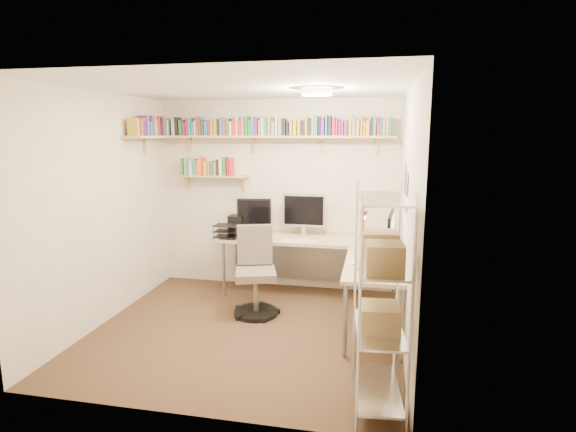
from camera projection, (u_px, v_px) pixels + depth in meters
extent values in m
plane|color=#412B1B|center=(247.00, 330.00, 4.78)|extent=(3.20, 3.20, 0.00)
cube|color=beige|center=(277.00, 195.00, 6.00)|extent=(3.20, 0.04, 2.50)
cube|color=beige|center=(102.00, 210.00, 4.86)|extent=(0.04, 3.00, 2.50)
cube|color=beige|center=(407.00, 221.00, 4.25)|extent=(0.04, 3.00, 2.50)
cube|color=beige|center=(182.00, 252.00, 3.10)|extent=(3.20, 0.04, 2.50)
cube|color=white|center=(242.00, 87.00, 4.32)|extent=(3.20, 3.00, 0.04)
cube|color=white|center=(404.00, 183.00, 4.72)|extent=(0.01, 0.30, 0.42)
cube|color=silver|center=(406.00, 192.00, 4.35)|extent=(0.01, 0.28, 0.38)
cylinder|color=#FFEAC6|center=(317.00, 92.00, 4.39)|extent=(0.30, 0.30, 0.06)
cube|color=tan|center=(274.00, 137.00, 5.74)|extent=(3.05, 0.25, 0.03)
cube|color=tan|center=(152.00, 137.00, 5.61)|extent=(0.25, 1.00, 0.03)
cube|color=tan|center=(213.00, 176.00, 6.02)|extent=(0.95, 0.20, 0.02)
cube|color=tan|center=(189.00, 142.00, 6.04)|extent=(0.03, 0.20, 0.20)
cube|color=tan|center=(253.00, 142.00, 5.87)|extent=(0.03, 0.20, 0.20)
cube|color=tan|center=(321.00, 142.00, 5.70)|extent=(0.03, 0.20, 0.20)
cube|color=tan|center=(378.00, 143.00, 5.57)|extent=(0.03, 0.20, 0.20)
cube|color=gray|center=(168.00, 127.00, 5.99)|extent=(0.04, 0.14, 0.23)
cube|color=black|center=(171.00, 128.00, 5.99)|extent=(0.04, 0.12, 0.20)
cube|color=beige|center=(175.00, 128.00, 5.98)|extent=(0.04, 0.12, 0.20)
cube|color=black|center=(178.00, 126.00, 5.96)|extent=(0.04, 0.14, 0.24)
cube|color=#267327|center=(182.00, 128.00, 5.96)|extent=(0.04, 0.14, 0.20)
cube|color=#6A2078|center=(185.00, 129.00, 5.95)|extent=(0.04, 0.12, 0.18)
cube|color=red|center=(188.00, 127.00, 5.94)|extent=(0.03, 0.13, 0.22)
cube|color=teal|center=(191.00, 127.00, 5.93)|extent=(0.03, 0.14, 0.23)
cube|color=teal|center=(194.00, 129.00, 5.93)|extent=(0.03, 0.13, 0.17)
cube|color=beige|center=(196.00, 128.00, 5.92)|extent=(0.03, 0.12, 0.19)
cube|color=red|center=(199.00, 126.00, 5.91)|extent=(0.03, 0.14, 0.24)
cube|color=#267327|center=(201.00, 127.00, 5.90)|extent=(0.03, 0.11, 0.23)
cube|color=#6A2078|center=(204.00, 128.00, 5.90)|extent=(0.02, 0.14, 0.20)
cube|color=teal|center=(207.00, 128.00, 5.89)|extent=(0.04, 0.13, 0.19)
cube|color=#6A2078|center=(210.00, 128.00, 5.88)|extent=(0.03, 0.14, 0.20)
cube|color=gold|center=(213.00, 128.00, 5.88)|extent=(0.03, 0.12, 0.19)
cube|color=orange|center=(216.00, 127.00, 5.86)|extent=(0.04, 0.11, 0.21)
cube|color=black|center=(219.00, 128.00, 5.86)|extent=(0.03, 0.12, 0.21)
cube|color=#1E689C|center=(222.00, 127.00, 5.85)|extent=(0.04, 0.13, 0.23)
cube|color=red|center=(225.00, 127.00, 5.84)|extent=(0.04, 0.12, 0.21)
cube|color=#267327|center=(229.00, 127.00, 5.83)|extent=(0.04, 0.12, 0.22)
cube|color=beige|center=(232.00, 129.00, 5.83)|extent=(0.03, 0.13, 0.18)
cube|color=red|center=(235.00, 127.00, 5.82)|extent=(0.04, 0.11, 0.23)
cube|color=beige|center=(238.00, 126.00, 5.81)|extent=(0.02, 0.13, 0.24)
cube|color=red|center=(241.00, 128.00, 5.80)|extent=(0.04, 0.15, 0.19)
cube|color=gray|center=(244.00, 126.00, 5.79)|extent=(0.03, 0.13, 0.25)
cube|color=#267327|center=(247.00, 126.00, 5.78)|extent=(0.04, 0.13, 0.24)
cube|color=#267327|center=(251.00, 128.00, 5.78)|extent=(0.04, 0.14, 0.20)
cube|color=teal|center=(254.00, 126.00, 5.76)|extent=(0.03, 0.14, 0.24)
cube|color=#6A2078|center=(257.00, 127.00, 5.76)|extent=(0.03, 0.15, 0.22)
cube|color=gold|center=(260.00, 128.00, 5.75)|extent=(0.03, 0.13, 0.19)
cube|color=beige|center=(263.00, 127.00, 5.74)|extent=(0.03, 0.14, 0.21)
cube|color=teal|center=(267.00, 128.00, 5.74)|extent=(0.03, 0.13, 0.18)
cube|color=gold|center=(270.00, 126.00, 5.72)|extent=(0.03, 0.15, 0.25)
cube|color=gray|center=(274.00, 129.00, 5.72)|extent=(0.04, 0.13, 0.18)
cube|color=beige|center=(277.00, 126.00, 5.71)|extent=(0.02, 0.14, 0.24)
cube|color=gray|center=(281.00, 127.00, 5.70)|extent=(0.04, 0.11, 0.21)
cube|color=black|center=(285.00, 127.00, 5.69)|extent=(0.04, 0.14, 0.21)
cube|color=black|center=(288.00, 129.00, 5.69)|extent=(0.02, 0.14, 0.17)
cube|color=gray|center=(291.00, 128.00, 5.68)|extent=(0.04, 0.11, 0.19)
cube|color=gold|center=(295.00, 128.00, 5.67)|extent=(0.04, 0.15, 0.19)
cube|color=gold|center=(299.00, 128.00, 5.66)|extent=(0.03, 0.11, 0.20)
cube|color=black|center=(303.00, 128.00, 5.65)|extent=(0.04, 0.12, 0.18)
cube|color=gold|center=(307.00, 126.00, 5.63)|extent=(0.03, 0.12, 0.24)
cube|color=black|center=(310.00, 127.00, 5.63)|extent=(0.04, 0.15, 0.22)
cube|color=gold|center=(313.00, 127.00, 5.62)|extent=(0.02, 0.14, 0.22)
cube|color=teal|center=(316.00, 126.00, 5.61)|extent=(0.04, 0.13, 0.25)
cube|color=black|center=(319.00, 126.00, 5.60)|extent=(0.02, 0.11, 0.23)
cube|color=#6A2078|center=(323.00, 127.00, 5.60)|extent=(0.04, 0.15, 0.22)
cube|color=#1E689C|center=(327.00, 126.00, 5.59)|extent=(0.03, 0.14, 0.25)
cube|color=black|center=(330.00, 126.00, 5.58)|extent=(0.03, 0.15, 0.24)
cube|color=red|center=(334.00, 127.00, 5.57)|extent=(0.04, 0.12, 0.22)
cube|color=red|center=(337.00, 126.00, 5.56)|extent=(0.02, 0.12, 0.22)
cube|color=#6A2078|center=(340.00, 127.00, 5.56)|extent=(0.02, 0.13, 0.20)
cube|color=red|center=(342.00, 128.00, 5.55)|extent=(0.02, 0.12, 0.18)
cube|color=#6A2078|center=(346.00, 128.00, 5.54)|extent=(0.04, 0.14, 0.19)
cube|color=gold|center=(350.00, 125.00, 5.53)|extent=(0.03, 0.13, 0.25)
cube|color=gray|center=(354.00, 127.00, 5.52)|extent=(0.03, 0.13, 0.22)
cube|color=gold|center=(358.00, 128.00, 5.52)|extent=(0.04, 0.12, 0.20)
cube|color=orange|center=(362.00, 126.00, 5.50)|extent=(0.02, 0.14, 0.23)
cube|color=gold|center=(364.00, 128.00, 5.50)|extent=(0.03, 0.12, 0.18)
cube|color=gold|center=(368.00, 128.00, 5.49)|extent=(0.04, 0.15, 0.19)
cube|color=black|center=(372.00, 127.00, 5.48)|extent=(0.03, 0.13, 0.22)
cube|color=teal|center=(375.00, 126.00, 5.47)|extent=(0.03, 0.13, 0.23)
cube|color=red|center=(378.00, 129.00, 5.47)|extent=(0.03, 0.14, 0.17)
cube|color=#1E689C|center=(381.00, 127.00, 5.46)|extent=(0.02, 0.12, 0.21)
cube|color=gray|center=(384.00, 128.00, 5.46)|extent=(0.03, 0.12, 0.19)
cube|color=gold|center=(387.00, 126.00, 5.45)|extent=(0.03, 0.14, 0.22)
cube|color=#1E689C|center=(390.00, 126.00, 5.44)|extent=(0.03, 0.13, 0.22)
cube|color=gold|center=(133.00, 127.00, 5.17)|extent=(0.13, 0.04, 0.20)
cube|color=red|center=(136.00, 128.00, 5.22)|extent=(0.15, 0.04, 0.19)
cube|color=#267327|center=(138.00, 128.00, 5.27)|extent=(0.14, 0.04, 0.19)
cube|color=#6A2078|center=(140.00, 128.00, 5.31)|extent=(0.14, 0.03, 0.18)
cube|color=orange|center=(141.00, 127.00, 5.34)|extent=(0.11, 0.03, 0.20)
cube|color=#6A2078|center=(143.00, 126.00, 5.38)|extent=(0.12, 0.04, 0.24)
cube|color=teal|center=(144.00, 126.00, 5.42)|extent=(0.11, 0.04, 0.23)
cube|color=#1E689C|center=(146.00, 129.00, 5.47)|extent=(0.14, 0.04, 0.17)
cube|color=#6A2078|center=(148.00, 126.00, 5.52)|extent=(0.13, 0.04, 0.24)
cube|color=gold|center=(150.00, 126.00, 5.57)|extent=(0.15, 0.04, 0.25)
cube|color=red|center=(152.00, 129.00, 5.61)|extent=(0.12, 0.02, 0.17)
cube|color=teal|center=(154.00, 128.00, 5.64)|extent=(0.11, 0.03, 0.20)
cube|color=red|center=(155.00, 126.00, 5.67)|extent=(0.14, 0.02, 0.24)
cube|color=black|center=(156.00, 128.00, 5.71)|extent=(0.15, 0.04, 0.18)
cube|color=black|center=(158.00, 127.00, 5.76)|extent=(0.12, 0.04, 0.23)
cube|color=red|center=(160.00, 126.00, 5.81)|extent=(0.11, 0.04, 0.25)
cube|color=#1E689C|center=(162.00, 128.00, 5.86)|extent=(0.12, 0.04, 0.19)
cube|color=beige|center=(163.00, 128.00, 5.90)|extent=(0.12, 0.03, 0.20)
cube|color=teal|center=(165.00, 127.00, 5.94)|extent=(0.13, 0.03, 0.22)
cube|color=#267327|center=(166.00, 128.00, 5.98)|extent=(0.15, 0.02, 0.20)
cube|color=#267327|center=(184.00, 166.00, 6.07)|extent=(0.03, 0.12, 0.23)
cube|color=gray|center=(187.00, 166.00, 6.07)|extent=(0.02, 0.14, 0.23)
cube|color=teal|center=(190.00, 168.00, 6.06)|extent=(0.04, 0.13, 0.19)
cube|color=beige|center=(192.00, 168.00, 6.05)|extent=(0.03, 0.15, 0.19)
cube|color=teal|center=(196.00, 167.00, 6.04)|extent=(0.04, 0.13, 0.21)
cube|color=orange|center=(199.00, 168.00, 6.04)|extent=(0.02, 0.13, 0.19)
cube|color=orange|center=(201.00, 166.00, 6.03)|extent=(0.04, 0.15, 0.25)
cube|color=red|center=(204.00, 167.00, 6.02)|extent=(0.02, 0.13, 0.22)
cube|color=gold|center=(207.00, 168.00, 6.02)|extent=(0.04, 0.14, 0.19)
cube|color=orange|center=(210.00, 168.00, 6.01)|extent=(0.03, 0.13, 0.18)
cube|color=#1E689C|center=(213.00, 168.00, 6.00)|extent=(0.02, 0.15, 0.19)
cube|color=orange|center=(216.00, 169.00, 5.99)|extent=(0.04, 0.12, 0.18)
cube|color=black|center=(219.00, 167.00, 5.98)|extent=(0.03, 0.12, 0.21)
cube|color=beige|center=(222.00, 167.00, 5.97)|extent=(0.04, 0.13, 0.22)
cube|color=#267327|center=(225.00, 166.00, 5.96)|extent=(0.04, 0.12, 0.24)
cube|color=red|center=(229.00, 167.00, 5.95)|extent=(0.02, 0.12, 0.21)
cube|color=red|center=(231.00, 167.00, 5.95)|extent=(0.03, 0.15, 0.24)
cube|color=#D7AF8C|center=(298.00, 239.00, 5.72)|extent=(1.94, 0.61, 0.04)
cube|color=#D7AF8C|center=(375.00, 264.00, 4.62)|extent=(0.61, 1.32, 0.04)
cylinder|color=gray|center=(224.00, 269.00, 5.71)|extent=(0.04, 0.04, 0.71)
cylinder|color=gray|center=(236.00, 259.00, 6.20)|extent=(0.04, 0.04, 0.71)
cylinder|color=gray|center=(395.00, 267.00, 5.80)|extent=(0.04, 0.04, 0.71)
cylinder|color=gray|center=(345.00, 321.00, 4.14)|extent=(0.04, 0.04, 0.71)
cylinder|color=gray|center=(402.00, 325.00, 4.05)|extent=(0.04, 0.04, 0.71)
cube|color=gray|center=(301.00, 258.00, 6.03)|extent=(1.83, 0.02, 0.56)
cube|color=silver|center=(304.00, 210.00, 5.76)|extent=(0.56, 0.03, 0.43)
cube|color=black|center=(304.00, 211.00, 5.74)|extent=(0.51, 0.00, 0.37)
cube|color=black|center=(254.00, 212.00, 5.89)|extent=(0.45, 0.03, 0.35)
cube|color=black|center=(390.00, 232.00, 4.58)|extent=(0.03, 0.59, 0.39)
cube|color=silver|center=(388.00, 232.00, 4.58)|extent=(0.00, 0.53, 0.33)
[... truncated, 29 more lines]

